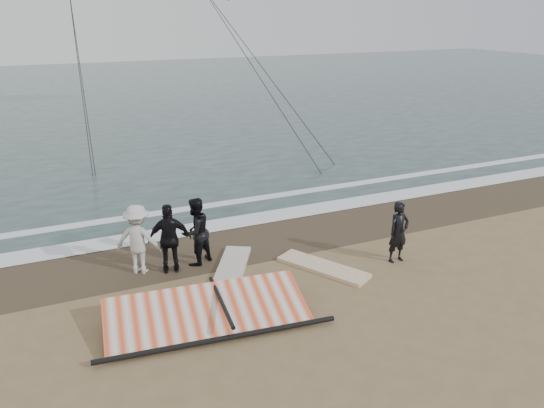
{
  "coord_description": "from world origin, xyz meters",
  "views": [
    {
      "loc": [
        -5.67,
        -8.12,
        6.11
      ],
      "look_at": [
        -0.7,
        3.0,
        1.6
      ],
      "focal_mm": 35.0,
      "sensor_mm": 36.0,
      "label": 1
    }
  ],
  "objects_px": {
    "board_white": "(323,267)",
    "sail_rig": "(203,312)",
    "man_main": "(399,232)",
    "board_cream": "(231,269)"
  },
  "relations": [
    {
      "from": "board_white",
      "to": "sail_rig",
      "type": "height_order",
      "value": "sail_rig"
    },
    {
      "from": "sail_rig",
      "to": "man_main",
      "type": "bearing_deg",
      "value": 7.09
    },
    {
      "from": "man_main",
      "to": "board_cream",
      "type": "distance_m",
      "value": 4.32
    },
    {
      "from": "board_white",
      "to": "board_cream",
      "type": "xyz_separation_m",
      "value": [
        -2.13,
        0.82,
        0.0
      ]
    },
    {
      "from": "board_white",
      "to": "man_main",
      "type": "bearing_deg",
      "value": -39.5
    },
    {
      "from": "sail_rig",
      "to": "board_cream",
      "type": "bearing_deg",
      "value": 55.05
    },
    {
      "from": "board_cream",
      "to": "sail_rig",
      "type": "xyz_separation_m",
      "value": [
        -1.29,
        -1.85,
        0.14
      ]
    },
    {
      "from": "man_main",
      "to": "board_cream",
      "type": "relative_size",
      "value": 0.64
    },
    {
      "from": "board_white",
      "to": "board_cream",
      "type": "height_order",
      "value": "board_cream"
    },
    {
      "from": "board_white",
      "to": "sail_rig",
      "type": "bearing_deg",
      "value": 167.59
    }
  ]
}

